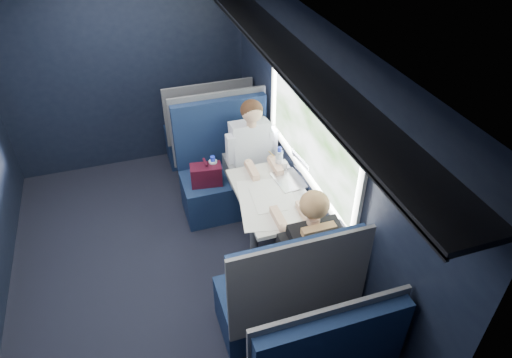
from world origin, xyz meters
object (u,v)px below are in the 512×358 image
object	(u,v)px
seat_bay_far	(284,297)
laptop	(295,174)
seat_row_front	(207,132)
bottle_small	(279,159)
woman	(307,247)
cup	(284,166)
seat_bay_near	(226,174)
man	(253,155)
table	(270,201)

from	to	relation	value
seat_bay_far	laptop	bearing A→B (deg)	64.76
seat_row_front	bottle_small	world-z (taller)	seat_row_front
woman	cup	bearing A→B (deg)	79.38
bottle_small	laptop	bearing A→B (deg)	-71.41
seat_bay_far	seat_bay_near	bearing A→B (deg)	90.32
laptop	bottle_small	distance (m)	0.24
woman	man	bearing A→B (deg)	90.00
seat_bay_near	man	size ratio (longest dim) A/B	0.95
table	seat_row_front	bearing A→B (deg)	95.80
cup	table	bearing A→B (deg)	-128.45
seat_bay_far	woman	xyz separation A→B (m)	(0.25, 0.17, 0.31)
seat_bay_far	table	bearing A→B (deg)	78.22
seat_row_front	cup	world-z (taller)	seat_row_front
seat_bay_near	seat_row_front	xyz separation A→B (m)	(0.01, 0.93, -0.01)
table	seat_bay_near	distance (m)	0.92
seat_bay_far	woman	world-z (taller)	woman
man	cup	bearing A→B (deg)	-62.16
woman	cup	xyz separation A→B (m)	(0.19, 1.04, 0.05)
seat_bay_far	laptop	size ratio (longest dim) A/B	3.49
man	laptop	distance (m)	0.61
seat_bay_far	cup	size ratio (longest dim) A/B	14.99
woman	bottle_small	distance (m)	1.09
seat_bay_far	seat_row_front	distance (m)	2.67
seat_bay_far	man	size ratio (longest dim) A/B	0.95
seat_bay_far	man	world-z (taller)	man
seat_row_front	man	size ratio (longest dim) A/B	0.88
table	laptop	bearing A→B (deg)	25.76
man	woman	xyz separation A→B (m)	(0.00, -1.41, 0.01)
seat_row_front	laptop	size ratio (longest dim) A/B	3.22
seat_bay_far	bottle_small	distance (m)	1.38
woman	cup	size ratio (longest dim) A/B	15.72
table	seat_bay_near	world-z (taller)	seat_bay_near
table	bottle_small	world-z (taller)	bottle_small
table	cup	distance (m)	0.44
woman	bottle_small	xyz separation A→B (m)	(0.16, 1.07, 0.12)
seat_bay_near	woman	size ratio (longest dim) A/B	0.95
seat_bay_far	woman	distance (m)	0.43
seat_row_front	woman	world-z (taller)	woman
table	bottle_small	size ratio (longest dim) A/B	4.11
cup	seat_row_front	bearing A→B (deg)	106.87
bottle_small	seat_row_front	bearing A→B (deg)	105.82
seat_row_front	man	bearing A→B (deg)	-77.17
man	bottle_small	xyz separation A→B (m)	(0.16, -0.33, 0.13)
table	cup	world-z (taller)	cup
table	bottle_small	bearing A→B (deg)	58.66
table	bottle_small	distance (m)	0.47
seat_bay_near	seat_row_front	size ratio (longest dim) A/B	1.09
table	laptop	size ratio (longest dim) A/B	2.77
seat_bay_near	bottle_small	bearing A→B (deg)	-50.47
bottle_small	cup	xyz separation A→B (m)	(0.04, -0.04, -0.07)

